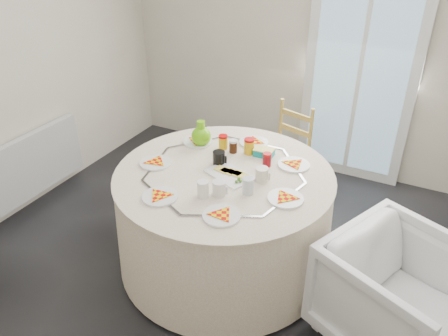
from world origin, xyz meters
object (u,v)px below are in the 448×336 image
at_px(radiator, 35,163).
at_px(wooden_chair, 284,148).
at_px(table, 224,219).
at_px(armchair, 398,290).
at_px(green_pitcher, 201,132).

xyz_separation_m(radiator, wooden_chair, (1.89, 1.11, 0.09)).
bearing_deg(radiator, wooden_chair, 30.45).
xyz_separation_m(table, wooden_chair, (0.05, 1.06, 0.09)).
xyz_separation_m(radiator, armchair, (3.05, -0.11, 0.01)).
height_order(table, green_pitcher, green_pitcher).
bearing_deg(armchair, green_pitcher, 98.10).
bearing_deg(green_pitcher, wooden_chair, 70.69).
distance_m(wooden_chair, armchair, 1.69).
relative_size(table, green_pitcher, 8.02).
height_order(radiator, wooden_chair, wooden_chair).
xyz_separation_m(wooden_chair, armchair, (1.16, -1.22, -0.08)).
bearing_deg(table, wooden_chair, 87.24).
distance_m(table, armchair, 1.23).
xyz_separation_m(wooden_chair, green_pitcher, (-0.39, -0.78, 0.40)).
height_order(wooden_chair, green_pitcher, green_pitcher).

